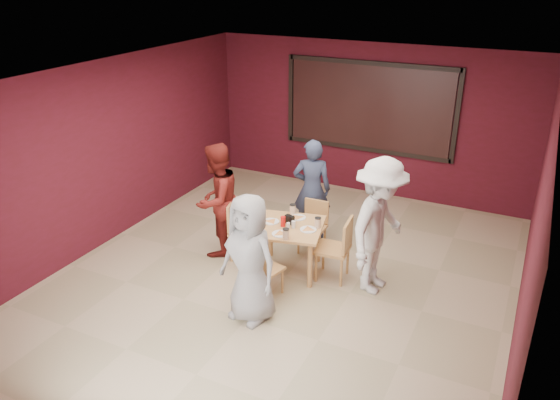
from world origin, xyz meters
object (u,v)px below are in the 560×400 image
at_px(diner_back, 312,189).
at_px(diner_left, 217,200).
at_px(chair_left, 240,226).
at_px(diner_front, 249,259).
at_px(chair_back, 314,223).
at_px(dining_table, 289,231).
at_px(chair_front, 263,267).
at_px(diner_right, 379,226).
at_px(chair_right, 338,246).

height_order(diner_back, diner_left, diner_left).
distance_m(chair_left, diner_back, 1.31).
xyz_separation_m(diner_front, diner_left, (-1.24, 1.25, 0.04)).
bearing_deg(chair_left, chair_back, 37.75).
distance_m(dining_table, chair_left, 0.83).
xyz_separation_m(chair_left, diner_left, (-0.38, -0.02, 0.36)).
height_order(chair_front, diner_left, diner_left).
distance_m(chair_front, diner_right, 1.60).
height_order(chair_back, diner_back, diner_back).
height_order(diner_front, diner_right, diner_right).
bearing_deg(chair_left, diner_left, -177.46).
relative_size(chair_back, diner_right, 0.42).
height_order(chair_left, diner_left, diner_left).
bearing_deg(diner_right, chair_front, 131.54).
bearing_deg(dining_table, chair_right, 8.11).
bearing_deg(diner_back, diner_right, 122.81).
bearing_deg(diner_back, chair_front, 73.27).
distance_m(chair_front, chair_right, 1.11).
xyz_separation_m(dining_table, diner_back, (-0.15, 1.13, 0.18)).
bearing_deg(diner_front, diner_right, 60.13).
bearing_deg(diner_right, diner_front, 145.60).
height_order(chair_back, diner_left, diner_left).
bearing_deg(chair_left, chair_front, -44.92).
bearing_deg(diner_left, diner_right, 95.90).
bearing_deg(diner_right, chair_back, 69.41).
bearing_deg(chair_left, chair_right, 1.78).
bearing_deg(diner_left, dining_table, 92.74).
height_order(chair_right, diner_back, diner_back).
bearing_deg(chair_back, diner_front, -90.57).
height_order(dining_table, chair_right, chair_right).
bearing_deg(chair_front, diner_back, 93.70).
relative_size(chair_front, diner_back, 0.47).
xyz_separation_m(chair_right, diner_left, (-1.90, -0.06, 0.34)).
relative_size(chair_back, diner_back, 0.49).
distance_m(chair_front, diner_left, 1.47).
bearing_deg(chair_right, diner_front, -116.44).
height_order(chair_right, diner_left, diner_left).
height_order(dining_table, diner_front, diner_front).
xyz_separation_m(dining_table, chair_front, (-0.03, -0.74, -0.20)).
xyz_separation_m(chair_back, chair_left, (-0.89, -0.69, 0.06)).
relative_size(diner_front, diner_left, 0.96).
relative_size(chair_front, chair_right, 0.84).
xyz_separation_m(chair_front, diner_back, (-0.12, 1.88, 0.38)).
distance_m(chair_left, diner_right, 2.11).
distance_m(diner_front, diner_left, 1.76).
bearing_deg(chair_back, dining_table, -94.98).
bearing_deg(diner_front, chair_back, 101.92).
bearing_deg(chair_right, chair_left, -178.22).
relative_size(chair_back, diner_front, 0.48).
distance_m(chair_left, chair_right, 1.52).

